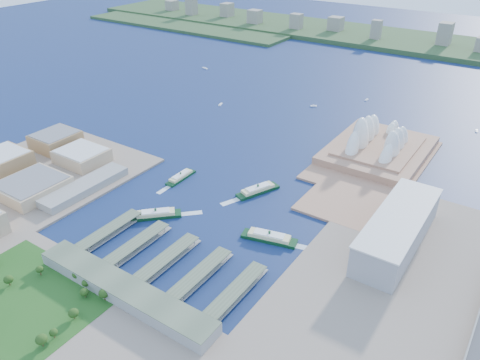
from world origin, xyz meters
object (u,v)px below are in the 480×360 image
Objects in this scene: opera_house at (381,135)px; ferry_d at (269,236)px; toaster_building at (398,230)px; ferry_a at (181,176)px; ferry_c at (156,213)px; ferry_b at (258,188)px.

opera_house reaches higher than ferry_d.
ferry_a is at bearing -176.79° from toaster_building.
ferry_d reaches higher than ferry_c.
ferry_b reaches higher than ferry_c.
opera_house is 290.52m from ferry_a.
opera_house reaches higher than toaster_building.
toaster_building is 3.13× the size of ferry_a.
toaster_building reaches higher than ferry_b.
ferry_d is at bearing -95.57° from opera_house.
ferry_b is at bearing 14.17° from ferry_a.
opera_house is 267.88m from ferry_d.
toaster_building is at bearing 2.25° from ferry_a.
toaster_building is 268.14m from ferry_c.
toaster_building reaches higher than ferry_a.
opera_house is at bearing 47.31° from ferry_a.
opera_house is 2.98× the size of ferry_d.
ferry_d is (-25.90, -265.33, -26.28)m from opera_house.
ferry_c is 136.77m from ferry_d.
opera_house is 1.16× the size of toaster_building.
opera_house is 341.00m from ferry_c.
toaster_building reaches higher than ferry_d.
toaster_building is at bearing 18.85° from ferry_b.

